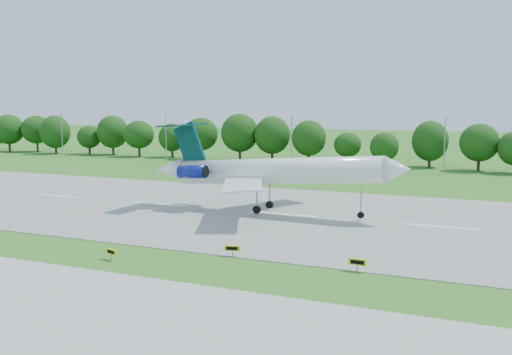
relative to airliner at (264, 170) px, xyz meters
name	(u,v)px	position (x,y,z in m)	size (l,w,h in m)	color
ground	(195,261)	(3.32, -25.05, -5.98)	(600.00, 600.00, 0.00)	#2C6B1C
runway	(286,215)	(3.32, -0.05, -5.94)	(400.00, 45.00, 0.08)	gray
taxiway	(62,327)	(3.32, -43.05, -5.94)	(400.00, 23.00, 0.08)	#ADADA8
tree_line	(383,141)	(3.32, 66.95, 0.21)	(288.40, 8.40, 10.40)	#382314
light_poles	(364,143)	(0.82, 56.95, 0.36)	(175.90, 0.25, 12.19)	gray
airliner	(264,170)	(0.00, 0.00, 0.00)	(37.35, 27.20, 12.21)	white
taxi_sign_left	(111,252)	(-4.26, -27.96, -5.19)	(1.51, 0.61, 1.07)	gray
taxi_sign_centre	(233,248)	(5.91, -22.22, -5.17)	(1.56, 0.58, 1.10)	gray
taxi_sign_right	(357,262)	(18.36, -22.41, -5.12)	(1.68, 0.30, 1.17)	gray
service_vehicle_a	(294,164)	(-16.67, 59.02, -5.39)	(1.26, 3.62, 1.19)	silver
service_vehicle_b	(240,166)	(-26.82, 49.48, -5.36)	(1.48, 3.67, 1.25)	white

